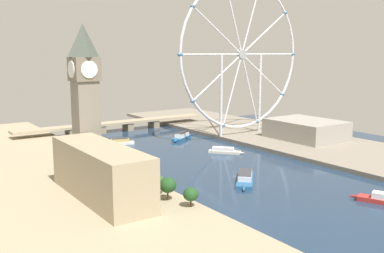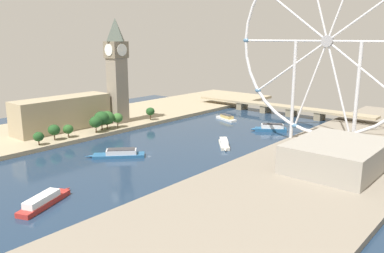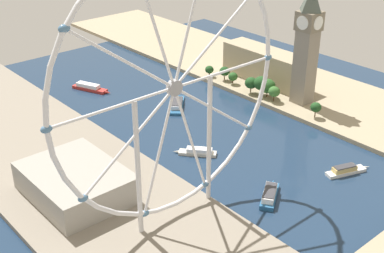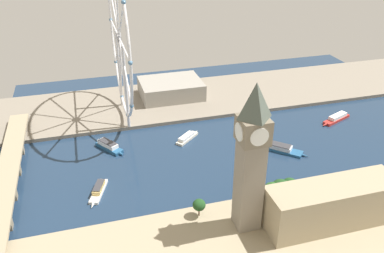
{
  "view_description": "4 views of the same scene",
  "coord_description": "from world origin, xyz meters",
  "views": [
    {
      "loc": [
        -172.42,
        -203.28,
        72.96
      ],
      "look_at": [
        11.71,
        62.97,
        18.86
      ],
      "focal_mm": 41.6,
      "sensor_mm": 36.0,
      "label": 1
    },
    {
      "loc": [
        182.57,
        -171.57,
        74.38
      ],
      "look_at": [
        22.1,
        17.05,
        17.94
      ],
      "focal_mm": 37.13,
      "sensor_mm": 36.0,
      "label": 2
    },
    {
      "loc": [
        216.12,
        256.24,
        161.73
      ],
      "look_at": [
        14.97,
        24.38,
        7.44
      ],
      "focal_mm": 49.49,
      "sensor_mm": 36.0,
      "label": 3
    },
    {
      "loc": [
        -238.36,
        116.81,
        158.82
      ],
      "look_at": [
        9.5,
        45.79,
        21.28
      ],
      "focal_mm": 37.65,
      "sensor_mm": 36.0,
      "label": 4
    }
  ],
  "objects": [
    {
      "name": "riverbank_left",
      "position": [
        -100.9,
        0.0,
        1.5
      ],
      "size": [
        90.0,
        520.0,
        3.0
      ],
      "primitive_type": "cube",
      "color": "tan",
      "rests_on": "ground_plane"
    },
    {
      "name": "ground_plane",
      "position": [
        0.0,
        0.0,
        0.0
      ],
      "size": [
        371.79,
        371.79,
        0.0
      ],
      "primitive_type": "plane",
      "color": "#1E334C"
    },
    {
      "name": "tour_boat_2",
      "position": [
        30.12,
        105.2,
        2.6
      ],
      "size": [
        26.79,
        20.08,
        6.16
      ],
      "rotation": [
        0.0,
        0.0,
        3.73
      ],
      "color": "#235684",
      "rests_on": "ground_plane"
    },
    {
      "name": "tour_boat_0",
      "position": [
        24.21,
        -88.01,
        2.2
      ],
      "size": [
        17.59,
        33.8,
        5.27
      ],
      "rotation": [
        0.0,
        0.0,
        1.96
      ],
      "color": "#B22D28",
      "rests_on": "ground_plane"
    },
    {
      "name": "tree_row_embankment",
      "position": [
        -64.57,
        8.56,
        11.36
      ],
      "size": [
        14.36,
        112.6,
        14.96
      ],
      "color": "#513823",
      "rests_on": "riverbank_left"
    },
    {
      "name": "parliament_block",
      "position": [
        -90.19,
        -6.51,
        15.75
      ],
      "size": [
        22.0,
        76.09,
        25.5
      ],
      "primitive_type": "cube",
      "color": "tan",
      "rests_on": "riverbank_left"
    },
    {
      "name": "riverside_hall",
      "position": [
        108.32,
        38.46,
        10.67
      ],
      "size": [
        44.0,
        57.33,
        15.33
      ],
      "primitive_type": "cube",
      "color": "gray",
      "rests_on": "riverbank_right"
    },
    {
      "name": "riverbank_right",
      "position": [
        100.9,
        0.0,
        1.5
      ],
      "size": [
        90.0,
        520.0,
        3.0
      ],
      "primitive_type": "cube",
      "color": "gray",
      "rests_on": "ground_plane"
    },
    {
      "name": "tour_boat_4",
      "position": [
        27.85,
        44.54,
        1.9
      ],
      "size": [
        20.64,
        23.06,
        4.5
      ],
      "rotation": [
        0.0,
        0.0,
        5.42
      ],
      "color": "beige",
      "rests_on": "ground_plane"
    },
    {
      "name": "ferris_wheel",
      "position": [
        78.94,
        86.06,
        70.64
      ],
      "size": [
        129.46,
        3.2,
        131.79
      ],
      "color": "silver",
      "rests_on": "riverbank_right"
    },
    {
      "name": "tour_boat_1",
      "position": [
        -7.77,
        -18.55,
        2.12
      ],
      "size": [
        29.74,
        30.85,
        5.24
      ],
      "rotation": [
        0.0,
        0.0,
        3.95
      ],
      "color": "#235684",
      "rests_on": "ground_plane"
    },
    {
      "name": "tour_boat_3",
      "position": [
        -22.37,
        117.15,
        2.11
      ],
      "size": [
        28.51,
        13.8,
        5.26
      ],
      "rotation": [
        0.0,
        0.0,
        2.8
      ],
      "color": "white",
      "rests_on": "ground_plane"
    },
    {
      "name": "clock_tower",
      "position": [
        -78.67,
        39.53,
        47.75
      ],
      "size": [
        15.71,
        15.71,
        85.94
      ],
      "color": "gray",
      "rests_on": "riverbank_left"
    }
  ]
}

